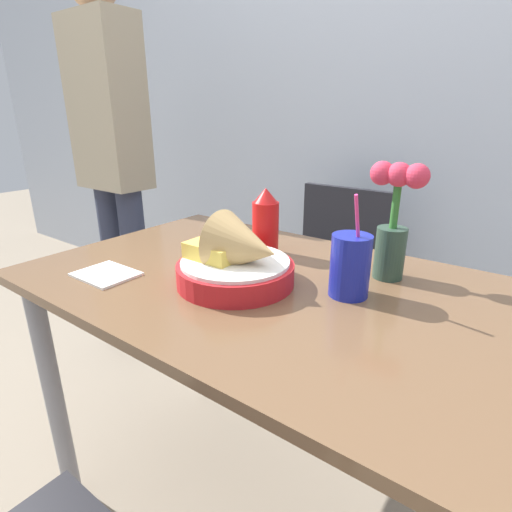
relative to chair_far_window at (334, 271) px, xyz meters
The scene contains 9 objects.
wall_window 0.89m from the chair_far_window, 62.73° to the left, with size 7.00×0.06×2.60m.
dining_table 0.77m from the chair_far_window, 76.35° to the right, with size 1.17×0.72×0.75m.
chair_far_window is the anchor object (origin of this frame).
food_basket 0.86m from the chair_far_window, 80.39° to the right, with size 0.26×0.26×0.17m.
ketchup_bottle 0.68m from the chair_far_window, 84.25° to the right, with size 0.07×0.07×0.18m.
drink_cup 0.84m from the chair_far_window, 63.03° to the right, with size 0.08×0.08×0.22m.
flower_vase 0.78m from the chair_far_window, 54.84° to the right, with size 0.13×0.07×0.27m.
napkin 0.99m from the chair_far_window, 99.37° to the right, with size 0.14×0.11×0.01m.
person_standing 1.07m from the chair_far_window, 156.06° to the right, with size 0.32×0.19×1.67m.
Camera 1 is at (0.48, -0.70, 1.12)m, focal length 28.00 mm.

